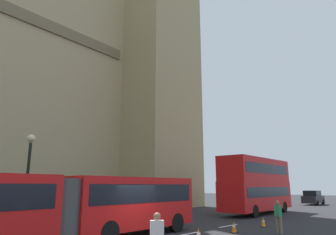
{
  "coord_description": "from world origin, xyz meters",
  "views": [
    {
      "loc": [
        -10.53,
        -10.09,
        2.48
      ],
      "look_at": [
        8.12,
        5.63,
        7.97
      ],
      "focal_mm": 32.45,
      "sensor_mm": 36.0,
      "label": 1
    }
  ],
  "objects_px": {
    "traffic_cone_west": "(199,235)",
    "traffic_cone_east": "(263,222)",
    "pedestrian_by_kerb": "(278,215)",
    "double_decker_bus": "(257,183)",
    "street_lamp": "(28,175)",
    "traffic_cone_middle": "(234,227)",
    "articulated_bus": "(56,204)",
    "sedan_lead": "(313,198)"
  },
  "relations": [
    {
      "from": "traffic_cone_west",
      "to": "traffic_cone_east",
      "type": "height_order",
      "value": "same"
    },
    {
      "from": "traffic_cone_west",
      "to": "traffic_cone_east",
      "type": "xyz_separation_m",
      "value": [
        6.69,
        -0.24,
        0.0
      ]
    },
    {
      "from": "traffic_cone_west",
      "to": "traffic_cone_east",
      "type": "bearing_deg",
      "value": -2.03
    },
    {
      "from": "traffic_cone_west",
      "to": "pedestrian_by_kerb",
      "type": "xyz_separation_m",
      "value": [
        4.77,
        -1.95,
        0.63
      ]
    },
    {
      "from": "double_decker_bus",
      "to": "street_lamp",
      "type": "relative_size",
      "value": 1.94
    },
    {
      "from": "traffic_cone_west",
      "to": "street_lamp",
      "type": "bearing_deg",
      "value": 117.81
    },
    {
      "from": "traffic_cone_middle",
      "to": "traffic_cone_east",
      "type": "relative_size",
      "value": 1.0
    },
    {
      "from": "traffic_cone_east",
      "to": "articulated_bus",
      "type": "bearing_deg",
      "value": 161.77
    },
    {
      "from": "double_decker_bus",
      "to": "sedan_lead",
      "type": "height_order",
      "value": "double_decker_bus"
    },
    {
      "from": "articulated_bus",
      "to": "traffic_cone_east",
      "type": "distance_m",
      "value": 12.53
    },
    {
      "from": "street_lamp",
      "to": "articulated_bus",
      "type": "bearing_deg",
      "value": -100.35
    },
    {
      "from": "double_decker_bus",
      "to": "sedan_lead",
      "type": "bearing_deg",
      "value": 0.22
    },
    {
      "from": "articulated_bus",
      "to": "pedestrian_by_kerb",
      "type": "distance_m",
      "value": 11.41
    },
    {
      "from": "traffic_cone_east",
      "to": "pedestrian_by_kerb",
      "type": "xyz_separation_m",
      "value": [
        -1.92,
        -1.71,
        0.63
      ]
    },
    {
      "from": "double_decker_bus",
      "to": "pedestrian_by_kerb",
      "type": "distance_m",
      "value": 11.62
    },
    {
      "from": "sedan_lead",
      "to": "pedestrian_by_kerb",
      "type": "xyz_separation_m",
      "value": [
        -27.57,
        -5.67,
        -0.0
      ]
    },
    {
      "from": "pedestrian_by_kerb",
      "to": "traffic_cone_middle",
      "type": "bearing_deg",
      "value": 125.41
    },
    {
      "from": "traffic_cone_west",
      "to": "pedestrian_by_kerb",
      "type": "relative_size",
      "value": 0.34
    },
    {
      "from": "articulated_bus",
      "to": "sedan_lead",
      "type": "relative_size",
      "value": 3.65
    },
    {
      "from": "articulated_bus",
      "to": "traffic_cone_east",
      "type": "relative_size",
      "value": 27.68
    },
    {
      "from": "traffic_cone_middle",
      "to": "pedestrian_by_kerb",
      "type": "distance_m",
      "value": 2.47
    },
    {
      "from": "traffic_cone_west",
      "to": "traffic_cone_middle",
      "type": "height_order",
      "value": "same"
    },
    {
      "from": "sedan_lead",
      "to": "pedestrian_by_kerb",
      "type": "bearing_deg",
      "value": -168.37
    },
    {
      "from": "double_decker_bus",
      "to": "pedestrian_by_kerb",
      "type": "bearing_deg",
      "value": -150.76
    },
    {
      "from": "street_lamp",
      "to": "pedestrian_by_kerb",
      "type": "distance_m",
      "value": 13.76
    },
    {
      "from": "double_decker_bus",
      "to": "sedan_lead",
      "type": "relative_size",
      "value": 2.32
    },
    {
      "from": "articulated_bus",
      "to": "traffic_cone_east",
      "type": "bearing_deg",
      "value": -18.23
    },
    {
      "from": "articulated_bus",
      "to": "traffic_cone_west",
      "type": "bearing_deg",
      "value": -35.49
    },
    {
      "from": "traffic_cone_middle",
      "to": "sedan_lead",
      "type": "bearing_deg",
      "value": 7.33
    },
    {
      "from": "traffic_cone_middle",
      "to": "traffic_cone_east",
      "type": "distance_m",
      "value": 3.32
    },
    {
      "from": "articulated_bus",
      "to": "double_decker_bus",
      "type": "bearing_deg",
      "value": 0.01
    },
    {
      "from": "double_decker_bus",
      "to": "traffic_cone_middle",
      "type": "xyz_separation_m",
      "value": [
        -11.4,
        -3.66,
        -2.43
      ]
    },
    {
      "from": "pedestrian_by_kerb",
      "to": "articulated_bus",
      "type": "bearing_deg",
      "value": 150.49
    },
    {
      "from": "traffic_cone_east",
      "to": "street_lamp",
      "type": "xyz_separation_m",
      "value": [
        -11.0,
        8.4,
        2.77
      ]
    },
    {
      "from": "double_decker_bus",
      "to": "traffic_cone_east",
      "type": "relative_size",
      "value": 17.62
    },
    {
      "from": "sedan_lead",
      "to": "traffic_cone_west",
      "type": "bearing_deg",
      "value": -173.43
    },
    {
      "from": "pedestrian_by_kerb",
      "to": "double_decker_bus",
      "type": "bearing_deg",
      "value": 29.24
    },
    {
      "from": "articulated_bus",
      "to": "traffic_cone_west",
      "type": "xyz_separation_m",
      "value": [
        5.13,
        -3.66,
        -1.46
      ]
    },
    {
      "from": "sedan_lead",
      "to": "traffic_cone_middle",
      "type": "xyz_separation_m",
      "value": [
        -28.96,
        -3.72,
        -0.63
      ]
    },
    {
      "from": "sedan_lead",
      "to": "traffic_cone_middle",
      "type": "relative_size",
      "value": 7.59
    },
    {
      "from": "double_decker_bus",
      "to": "sedan_lead",
      "type": "distance_m",
      "value": 17.65
    },
    {
      "from": "sedan_lead",
      "to": "traffic_cone_west",
      "type": "height_order",
      "value": "sedan_lead"
    }
  ]
}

